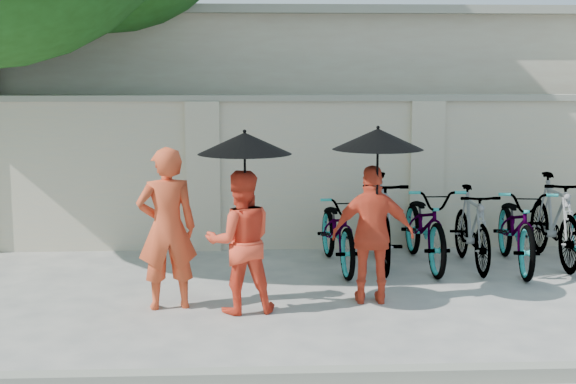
{
  "coord_description": "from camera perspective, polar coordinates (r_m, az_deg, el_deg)",
  "views": [
    {
      "loc": [
        -0.38,
        -7.57,
        2.38
      ],
      "look_at": [
        0.03,
        0.97,
        1.1
      ],
      "focal_mm": 50.0,
      "sensor_mm": 36.0,
      "label": 1
    }
  ],
  "objects": [
    {
      "name": "ground",
      "position": [
        7.95,
        0.11,
        -8.92
      ],
      "size": [
        80.0,
        80.0,
        0.0
      ],
      "primitive_type": "plane",
      "color": "#BDB7A7"
    },
    {
      "name": "kerb",
      "position": [
        6.33,
        0.89,
        -13.02
      ],
      "size": [
        40.0,
        0.16,
        0.12
      ],
      "primitive_type": "cube",
      "color": "gray",
      "rests_on": "ground"
    },
    {
      "name": "compound_wall",
      "position": [
        10.95,
        4.51,
        1.25
      ],
      "size": [
        20.0,
        0.3,
        2.0
      ],
      "primitive_type": "cube",
      "color": "#C9B894",
      "rests_on": "ground"
    },
    {
      "name": "building_behind",
      "position": [
        14.78,
        6.55,
        5.45
      ],
      "size": [
        14.0,
        6.0,
        3.2
      ],
      "primitive_type": "cube",
      "color": "beige",
      "rests_on": "ground"
    },
    {
      "name": "monk_left",
      "position": [
        8.16,
        -8.61,
        -2.57
      ],
      "size": [
        0.67,
        0.51,
        1.65
      ],
      "primitive_type": "imported",
      "rotation": [
        0.0,
        0.0,
        3.35
      ],
      "color": "#DA4B26",
      "rests_on": "ground"
    },
    {
      "name": "monk_center",
      "position": [
        7.97,
        -3.4,
        -3.56
      ],
      "size": [
        0.77,
        0.64,
        1.43
      ],
      "primitive_type": "imported",
      "rotation": [
        0.0,
        0.0,
        3.29
      ],
      "color": "#F54427",
      "rests_on": "ground"
    },
    {
      "name": "parasol_center",
      "position": [
        7.75,
        -3.1,
        3.48
      ],
      "size": [
        0.92,
        0.92,
        1.0
      ],
      "color": "black",
      "rests_on": "ground"
    },
    {
      "name": "monk_right",
      "position": [
        8.32,
        6.07,
        -3.04
      ],
      "size": [
        0.86,
        0.4,
        1.44
      ],
      "primitive_type": "imported",
      "rotation": [
        0.0,
        0.0,
        3.08
      ],
      "color": "#E34829",
      "rests_on": "ground"
    },
    {
      "name": "parasol_right",
      "position": [
        8.11,
        6.41,
        3.76
      ],
      "size": [
        0.92,
        0.92,
        1.01
      ],
      "color": "black",
      "rests_on": "ground"
    },
    {
      "name": "bike_0",
      "position": [
        9.81,
        3.61,
        -2.7
      ],
      "size": [
        0.8,
        1.85,
        0.95
      ],
      "primitive_type": "imported",
      "rotation": [
        0.0,
        0.0,
        0.09
      ],
      "color": "gray",
      "rests_on": "ground"
    },
    {
      "name": "bike_1",
      "position": [
        9.93,
        6.7,
        -2.06
      ],
      "size": [
        0.67,
        1.92,
        1.13
      ],
      "primitive_type": "imported",
      "rotation": [
        0.0,
        0.0,
        -0.07
      ],
      "color": "gray",
      "rests_on": "ground"
    },
    {
      "name": "bike_2",
      "position": [
        10.04,
        9.77,
        -2.34
      ],
      "size": [
        0.72,
        1.96,
        1.02
      ],
      "primitive_type": "imported",
      "rotation": [
        0.0,
        0.0,
        0.02
      ],
      "color": "gray",
      "rests_on": "ground"
    },
    {
      "name": "bike_3",
      "position": [
        10.06,
        12.95,
        -2.5
      ],
      "size": [
        0.5,
        1.66,
        0.99
      ],
      "primitive_type": "imported",
      "rotation": [
        0.0,
        0.0,
        -0.02
      ],
      "color": "gray",
      "rests_on": "ground"
    },
    {
      "name": "bike_4",
      "position": [
        10.17,
        15.98,
        -2.43
      ],
      "size": [
        0.89,
        1.99,
        1.01
      ],
      "primitive_type": "imported",
      "rotation": [
        0.0,
        0.0,
        -0.12
      ],
      "color": "gray",
      "rests_on": "ground"
    },
    {
      "name": "bike_5",
      "position": [
        10.55,
        18.41,
        -1.86
      ],
      "size": [
        0.61,
        1.88,
        1.12
      ],
      "primitive_type": "imported",
      "rotation": [
        0.0,
        0.0,
        -0.05
      ],
      "color": "gray",
      "rests_on": "ground"
    }
  ]
}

